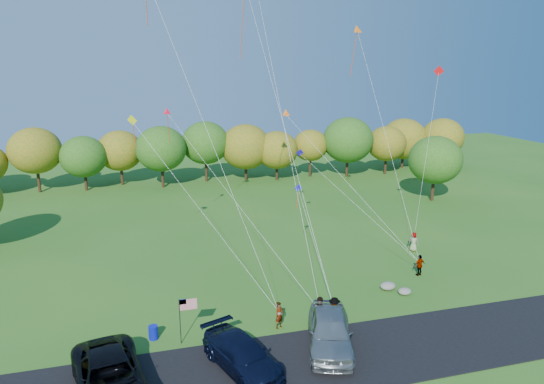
{
  "coord_description": "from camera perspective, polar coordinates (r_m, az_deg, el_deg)",
  "views": [
    {
      "loc": [
        -7.93,
        -24.92,
        14.99
      ],
      "look_at": [
        0.53,
        6.0,
        6.64
      ],
      "focal_mm": 32.0,
      "sensor_mm": 36.0,
      "label": 1
    }
  ],
  "objects": [
    {
      "name": "ground",
      "position": [
        30.15,
        2.11,
        -15.24
      ],
      "size": [
        140.0,
        140.0,
        0.0
      ],
      "primitive_type": "plane",
      "color": "#28601B",
      "rests_on": "ground"
    },
    {
      "name": "asphalt_lane",
      "position": [
        26.92,
        4.8,
        -19.23
      ],
      "size": [
        44.0,
        6.0,
        0.06
      ],
      "primitive_type": "cube",
      "color": "black",
      "rests_on": "ground"
    },
    {
      "name": "treeline",
      "position": [
        61.9,
        -10.61,
        4.73
      ],
      "size": [
        76.13,
        28.07,
        8.35
      ],
      "color": "#3D2B16",
      "rests_on": "ground"
    },
    {
      "name": "minivan_dark",
      "position": [
        25.21,
        -18.55,
        -20.03
      ],
      "size": [
        4.19,
        7.06,
        1.84
      ],
      "primitive_type": "imported",
      "rotation": [
        0.0,
        0.0,
        0.18
      ],
      "color": "black",
      "rests_on": "asphalt_lane"
    },
    {
      "name": "minivan_navy",
      "position": [
        25.88,
        -3.57,
        -18.55
      ],
      "size": [
        3.99,
        5.89,
        1.58
      ],
      "primitive_type": "imported",
      "rotation": [
        0.0,
        0.0,
        0.36
      ],
      "color": "black",
      "rests_on": "asphalt_lane"
    },
    {
      "name": "minivan_silver",
      "position": [
        27.57,
        6.83,
        -15.9
      ],
      "size": [
        4.04,
        6.24,
        1.98
      ],
      "primitive_type": "imported",
      "rotation": [
        0.0,
        0.0,
        -0.32
      ],
      "color": "gray",
      "rests_on": "asphalt_lane"
    },
    {
      "name": "flyer_a",
      "position": [
        29.36,
        0.85,
        -14.27
      ],
      "size": [
        0.71,
        0.65,
        1.64
      ],
      "primitive_type": "imported",
      "rotation": [
        0.0,
        0.0,
        0.57
      ],
      "color": "#4C4C59",
      "rests_on": "ground"
    },
    {
      "name": "flyer_b",
      "position": [
        29.5,
        5.73,
        -13.89
      ],
      "size": [
        1.03,
        0.86,
        1.91
      ],
      "primitive_type": "imported",
      "rotation": [
        0.0,
        0.0,
        -0.16
      ],
      "color": "#4C4C59",
      "rests_on": "ground"
    },
    {
      "name": "flyer_c",
      "position": [
        29.83,
        7.31,
        -13.76
      ],
      "size": [
        1.29,
        1.25,
        1.77
      ],
      "primitive_type": "imported",
      "rotation": [
        0.0,
        0.0,
        2.42
      ],
      "color": "#4C4C59",
      "rests_on": "ground"
    },
    {
      "name": "flyer_d",
      "position": [
        37.61,
        16.98,
        -8.24
      ],
      "size": [
        1.0,
        0.6,
        1.6
      ],
      "primitive_type": "imported",
      "rotation": [
        0.0,
        0.0,
        3.38
      ],
      "color": "#4C4C59",
      "rests_on": "ground"
    },
    {
      "name": "flyer_e",
      "position": [
        42.22,
        16.33,
        -5.64
      ],
      "size": [
        0.94,
        0.9,
        1.62
      ],
      "primitive_type": "imported",
      "rotation": [
        0.0,
        0.0,
        2.47
      ],
      "color": "#4C4C59",
      "rests_on": "ground"
    },
    {
      "name": "park_bench",
      "position": [
        28.21,
        -18.32,
        -17.07
      ],
      "size": [
        1.75,
        0.72,
        0.98
      ],
      "rotation": [
        0.0,
        0.0,
        -0.26
      ],
      "color": "#153A19",
      "rests_on": "ground"
    },
    {
      "name": "trash_barrel",
      "position": [
        29.29,
        -13.79,
        -15.75
      ],
      "size": [
        0.53,
        0.53,
        0.79
      ],
      "primitive_type": "cylinder",
      "color": "#0B16A7",
      "rests_on": "ground"
    },
    {
      "name": "flag_assembly",
      "position": [
        27.78,
        -10.19,
        -13.45
      ],
      "size": [
        1.0,
        0.65,
        2.7
      ],
      "color": "black",
      "rests_on": "ground"
    },
    {
      "name": "boulder_near",
      "position": [
        34.99,
        13.48,
        -10.7
      ],
      "size": [
        1.11,
        0.87,
        0.55
      ],
      "primitive_type": "ellipsoid",
      "color": "gray",
      "rests_on": "ground"
    },
    {
      "name": "boulder_far",
      "position": [
        34.6,
        15.34,
        -11.2
      ],
      "size": [
        0.91,
        0.76,
        0.47
      ],
      "primitive_type": "ellipsoid",
      "color": "gray",
      "rests_on": "ground"
    },
    {
      "name": "kites_aloft",
      "position": [
        39.42,
        -2.54,
        19.32
      ],
      "size": [
        23.34,
        9.47,
        19.93
      ],
      "color": "#E31944",
      "rests_on": "ground"
    }
  ]
}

